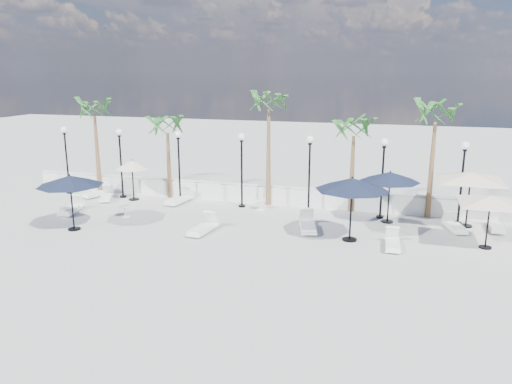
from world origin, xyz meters
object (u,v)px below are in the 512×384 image
(lounger_0, at_px, (71,208))
(parasol_cream_small, at_px, (132,165))
(parasol_navy_left, at_px, (70,181))
(lounger_6, at_px, (308,225))
(lounger_3, at_px, (203,227))
(lounger_5, at_px, (392,243))
(lounger_4, at_px, (179,199))
(lounger_2, at_px, (107,196))
(lounger_1, at_px, (98,193))
(parasol_cream_sq_a, at_px, (471,172))
(lounger_7, at_px, (454,225))
(parasol_navy_right, at_px, (352,184))
(lounger_8, at_px, (495,225))
(parasol_cream_sq_b, at_px, (491,196))
(parasol_navy_mid, at_px, (390,177))

(lounger_0, xyz_separation_m, parasol_cream_small, (1.65, 3.21, 1.69))
(parasol_navy_left, bearing_deg, lounger_6, 15.98)
(lounger_3, relative_size, lounger_5, 1.13)
(lounger_3, xyz_separation_m, lounger_4, (-3.13, 4.26, 0.00))
(lounger_0, relative_size, lounger_5, 1.12)
(lounger_2, bearing_deg, lounger_1, 126.36)
(lounger_3, height_order, parasol_cream_sq_a, parasol_cream_sq_a)
(lounger_4, relative_size, lounger_7, 1.10)
(lounger_7, xyz_separation_m, parasol_navy_right, (-4.32, -2.67, 2.18))
(lounger_2, distance_m, lounger_8, 19.55)
(parasol_cream_sq_b, bearing_deg, parasol_navy_mid, 147.48)
(lounger_1, xyz_separation_m, lounger_4, (4.99, 0.00, 0.03))
(lounger_6, height_order, parasol_navy_mid, parasol_navy_mid)
(parasol_navy_left, height_order, parasol_cream_small, parasol_navy_left)
(lounger_7, xyz_separation_m, parasol_navy_mid, (-2.90, 0.42, 1.94))
(lounger_8, height_order, parasol_cream_sq_a, parasol_cream_sq_a)
(lounger_6, bearing_deg, lounger_3, -174.13)
(lounger_2, bearing_deg, parasol_cream_small, -5.12)
(parasol_navy_right, bearing_deg, lounger_5, -14.25)
(lounger_2, xyz_separation_m, parasol_cream_sq_b, (18.81, -2.33, 1.94))
(lounger_4, height_order, lounger_5, lounger_4)
(lounger_6, bearing_deg, parasol_navy_left, -179.01)
(lounger_1, bearing_deg, parasol_cream_sq_a, 21.51)
(lounger_4, xyz_separation_m, lounger_6, (7.44, -2.62, 0.01))
(lounger_1, relative_size, parasol_navy_mid, 0.67)
(parasol_cream_small, bearing_deg, lounger_6, -14.34)
(lounger_6, distance_m, parasol_navy_mid, 4.48)
(lounger_6, xyz_separation_m, parasol_navy_mid, (3.35, 2.28, 1.90))
(lounger_2, distance_m, lounger_4, 4.15)
(lounger_4, height_order, parasol_cream_sq_a, parasol_cream_sq_a)
(lounger_0, bearing_deg, lounger_3, -21.33)
(lounger_3, relative_size, parasol_cream_sq_b, 0.43)
(lounger_7, relative_size, parasol_navy_mid, 0.68)
(lounger_4, bearing_deg, lounger_0, -135.86)
(parasol_navy_left, distance_m, parasol_navy_right, 12.13)
(lounger_4, bearing_deg, parasol_navy_right, -12.52)
(lounger_4, xyz_separation_m, parasol_navy_left, (-2.57, -5.49, 1.98))
(parasol_navy_mid, xyz_separation_m, parasol_navy_right, (-1.42, -3.10, 0.24))
(lounger_3, height_order, lounger_6, lounger_6)
(lounger_1, xyz_separation_m, lounger_5, (16.11, -3.88, -0.00))
(lounger_2, xyz_separation_m, parasol_navy_left, (1.54, -4.99, 2.01))
(lounger_8, relative_size, parasol_cream_sq_b, 0.38)
(lounger_8, relative_size, parasol_cream_small, 0.79)
(lounger_4, relative_size, parasol_cream_small, 0.90)
(lounger_0, distance_m, parasol_navy_mid, 15.55)
(lounger_6, distance_m, lounger_7, 6.53)
(parasol_cream_sq_a, height_order, parasol_cream_small, parasol_cream_sq_a)
(lounger_7, distance_m, parasol_cream_sq_a, 2.47)
(parasol_cream_sq_a, bearing_deg, parasol_navy_mid, -174.73)
(lounger_6, height_order, parasol_navy_left, parasol_navy_left)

